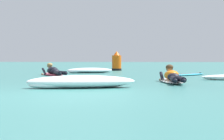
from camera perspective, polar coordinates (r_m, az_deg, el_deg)
The scene contains 7 objects.
ground_plane at distance 16.27m, azimuth 0.12°, elevation -0.54°, with size 120.00×120.00×0.00m, color #387A75.
surfer_near at distance 10.18m, azimuth 9.41°, elevation -1.17°, with size 0.72×2.57×0.53m.
surfer_far at distance 14.34m, azimuth -9.17°, elevation -0.31°, with size 1.61×2.40×0.54m.
drifting_surfboard at distance 14.78m, azimuth 12.10°, elevation -0.68°, with size 1.68×2.01×0.16m.
whitewater_front at distance 16.98m, azimuth -3.50°, elevation -0.08°, with size 2.39×1.78×0.24m.
whitewater_mid_left at distance 8.21m, azimuth -4.80°, elevation -1.89°, with size 2.54×1.27×0.28m.
channel_marker_buoy at distance 20.24m, azimuth 0.73°, elevation 1.15°, with size 0.54×0.54×1.09m.
Camera 1 is at (1.46, -6.19, 0.65)m, focal length 58.29 mm.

